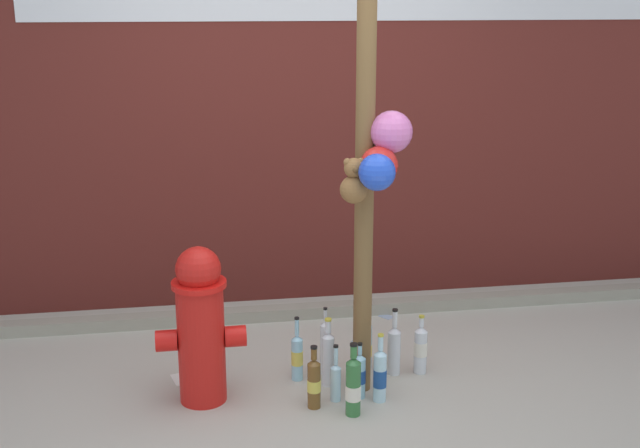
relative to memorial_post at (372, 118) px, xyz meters
The scene contains 19 objects.
ground_plane 1.54m from the memorial_post, 128.05° to the right, with size 14.00×14.00×0.00m, color #ADA899.
building_wall 1.64m from the memorial_post, 97.84° to the left, with size 10.00×0.21×3.81m.
curb_strip 1.85m from the memorial_post, 101.07° to the left, with size 8.00×0.12×0.08m, color gray.
memorial_post is the anchor object (origin of this frame).
fire_hydrant 1.39m from the memorial_post, behind, with size 0.47×0.29×0.86m.
bottle_0 1.38m from the memorial_post, 133.06° to the right, with size 0.07×0.07×0.32m.
bottle_1 1.36m from the memorial_post, 68.48° to the right, with size 0.07×0.07×0.38m.
bottle_2 1.39m from the memorial_post, 79.76° to the left, with size 0.08×0.08×0.37m.
bottle_3 1.38m from the memorial_post, 100.62° to the left, with size 0.08×0.08×0.37m.
bottle_4 1.35m from the memorial_post, 150.42° to the left, with size 0.07×0.07×0.40m.
bottle_5 1.42m from the memorial_post, 150.03° to the left, with size 0.07×0.07×0.38m.
bottle_6 1.37m from the memorial_post, 118.09° to the right, with size 0.08×0.08×0.40m.
bottle_7 1.37m from the memorial_post, 127.07° to the left, with size 0.06×0.06×0.41m.
bottle_8 1.41m from the memorial_post, 27.07° to the left, with size 0.08×0.08×0.35m.
bottle_9 1.38m from the memorial_post, 43.58° to the left, with size 0.07×0.07×0.40m.
bottle_10 1.40m from the memorial_post, 159.10° to the right, with size 0.06×0.06×0.32m.
bottle_11 1.40m from the memorial_post, 157.76° to the right, with size 0.07×0.07×0.35m.
litter_0 1.84m from the memorial_post, 163.34° to the left, with size 0.15×0.06×0.01m, color silver.
litter_1 1.85m from the memorial_post, 70.58° to the left, with size 0.09×0.07×0.01m, color #8C99B2.
Camera 1 is at (-0.68, -3.64, 2.09)m, focal length 45.29 mm.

